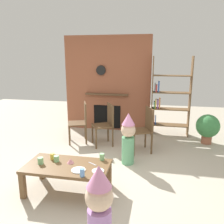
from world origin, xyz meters
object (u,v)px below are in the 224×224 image
(paper_plate_rear, at_px, (98,171))
(birthday_cake_slice, at_px, (70,161))
(bookshelf, at_px, (168,99))
(dining_chair_left, at_px, (81,120))
(paper_cup_far_right, at_px, (56,159))
(paper_plate_front, at_px, (78,170))
(paper_cup_center, at_px, (102,157))
(paper_cup_far_left, at_px, (52,156))
(potted_plant_tall, at_px, (208,127))
(child_with_cone_hat, at_px, (99,210))
(coffee_table, at_px, (67,169))
(child_in_pink, at_px, (128,137))
(dining_chair_right, at_px, (145,127))
(paper_cup_near_right, at_px, (82,173))
(paper_cup_near_left, at_px, (41,161))
(dining_chair_middle, at_px, (106,122))

(paper_plate_rear, bearing_deg, birthday_cake_slice, 160.01)
(bookshelf, bearing_deg, dining_chair_left, -154.85)
(paper_cup_far_right, height_order, paper_plate_rear, paper_cup_far_right)
(paper_plate_front, relative_size, dining_chair_left, 0.21)
(paper_cup_center, relative_size, birthday_cake_slice, 0.98)
(paper_cup_center, relative_size, paper_cup_far_left, 1.07)
(birthday_cake_slice, height_order, potted_plant_tall, potted_plant_tall)
(bookshelf, distance_m, child_with_cone_hat, 3.90)
(coffee_table, distance_m, paper_cup_center, 0.52)
(bookshelf, xyz_separation_m, paper_cup_far_right, (-1.64, -2.76, -0.44))
(coffee_table, bearing_deg, birthday_cake_slice, 69.90)
(paper_cup_far_left, relative_size, child_with_cone_hat, 0.10)
(potted_plant_tall, bearing_deg, paper_plate_front, -130.00)
(child_in_pink, bearing_deg, child_with_cone_hat, 33.96)
(birthday_cake_slice, bearing_deg, dining_chair_right, 59.48)
(dining_chair_right, bearing_deg, coffee_table, 37.15)
(paper_cup_near_right, relative_size, child_in_pink, 0.11)
(bookshelf, relative_size, potted_plant_tall, 2.90)
(dining_chair_right, bearing_deg, paper_cup_center, 46.72)
(paper_cup_near_right, xyz_separation_m, birthday_cake_slice, (-0.28, 0.33, -0.02))
(paper_cup_near_left, xyz_separation_m, child_with_cone_hat, (1.09, -0.94, 0.05))
(bookshelf, height_order, dining_chair_middle, bookshelf)
(paper_cup_far_left, bearing_deg, coffee_table, -25.44)
(paper_cup_near_left, height_order, dining_chair_right, dining_chair_right)
(paper_cup_near_left, bearing_deg, paper_cup_far_left, 59.88)
(paper_plate_front, xyz_separation_m, potted_plant_tall, (2.11, 2.51, -0.03))
(coffee_table, distance_m, dining_chair_middle, 1.89)
(paper_plate_front, xyz_separation_m, dining_chair_middle, (-0.06, 2.00, 0.10))
(dining_chair_middle, bearing_deg, paper_cup_far_left, 48.28)
(paper_plate_front, bearing_deg, coffee_table, 149.69)
(child_in_pink, relative_size, dining_chair_middle, 1.04)
(coffee_table, distance_m, paper_cup_far_left, 0.33)
(dining_chair_left, bearing_deg, paper_cup_center, 96.70)
(coffee_table, bearing_deg, paper_cup_far_right, 158.07)
(paper_cup_near_right, bearing_deg, dining_chair_middle, 94.39)
(paper_cup_center, height_order, dining_chair_middle, dining_chair_middle)
(child_with_cone_hat, height_order, dining_chair_middle, child_with_cone_hat)
(paper_cup_near_right, height_order, child_in_pink, child_in_pink)
(bookshelf, xyz_separation_m, birthday_cake_slice, (-1.42, -2.77, -0.45))
(birthday_cake_slice, bearing_deg, coffee_table, -110.10)
(paper_cup_near_right, bearing_deg, dining_chair_right, 71.01)
(birthday_cake_slice, bearing_deg, paper_cup_center, 24.14)
(dining_chair_right, bearing_deg, child_in_pink, 44.89)
(dining_chair_right, xyz_separation_m, potted_plant_tall, (1.34, 0.71, -0.13))
(paper_cup_center, height_order, dining_chair_left, dining_chair_left)
(bookshelf, relative_size, paper_plate_front, 9.91)
(paper_cup_far_right, bearing_deg, dining_chair_left, 97.68)
(paper_plate_rear, xyz_separation_m, child_in_pink, (0.25, 1.16, 0.08))
(paper_cup_far_left, bearing_deg, paper_plate_front, -27.57)
(bookshelf, relative_size, child_in_pink, 2.04)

